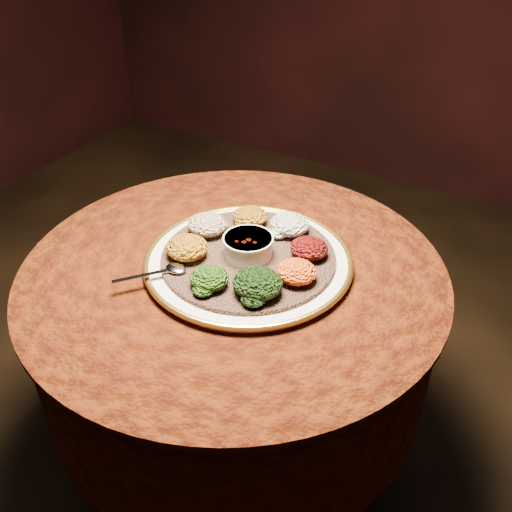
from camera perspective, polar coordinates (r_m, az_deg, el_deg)
The scene contains 13 objects.
table at distance 1.40m, azimuth -2.14°, elevation -7.04°, with size 0.96×0.96×0.73m.
platter at distance 1.28m, azimuth -0.77°, elevation -0.50°, with size 0.47×0.47×0.02m.
injera at distance 1.28m, azimuth -0.78°, elevation -0.11°, with size 0.39×0.39×0.01m, color brown.
stew_bowl at distance 1.26m, azimuth -0.79°, elevation 1.09°, with size 0.11×0.11×0.05m.
spoon at distance 1.23m, azimuth -8.50°, elevation -1.34°, with size 0.12×0.13×0.01m.
portion_ayib at distance 1.34m, azimuth 3.38°, elevation 3.19°, with size 0.09×0.09×0.04m, color silver.
portion_kitfo at distance 1.26m, azimuth 5.34°, elevation 0.79°, with size 0.09×0.08×0.04m, color black.
portion_tikil at distance 1.19m, azimuth 4.05°, elevation -1.57°, with size 0.09×0.08×0.04m, color #A3780D.
portion_gomen at distance 1.15m, azimuth 0.17°, elevation -2.73°, with size 0.10×0.10×0.05m, color black.
portion_mixveg at distance 1.18m, azimuth -4.69°, elevation -2.20°, with size 0.08×0.08×0.04m, color #A9320A.
portion_kik at distance 1.27m, azimuth -6.91°, elevation 0.85°, with size 0.10×0.09×0.05m, color #B56510.
portion_timatim at distance 1.34m, azimuth -4.91°, elevation 3.15°, with size 0.09×0.09×0.04m, color maroon.
portion_shiro at distance 1.37m, azimuth -0.60°, elevation 4.01°, with size 0.08×0.08×0.04m, color #A45713.
Camera 1 is at (0.54, -0.88, 1.49)m, focal length 40.00 mm.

